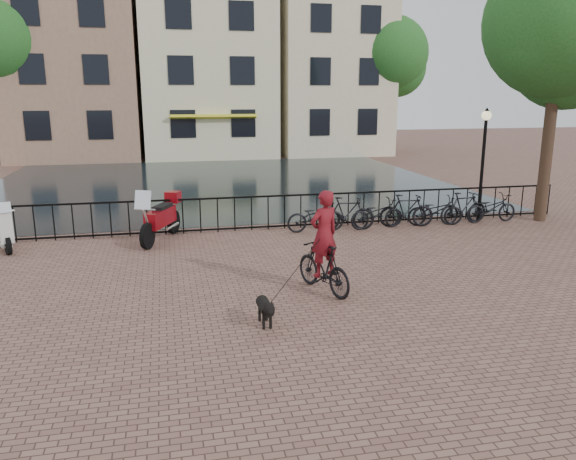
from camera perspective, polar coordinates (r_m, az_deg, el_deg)
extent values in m
plane|color=brown|center=(9.32, 4.07, -11.55)|extent=(100.00, 100.00, 0.00)
plane|color=black|center=(25.79, -6.90, 4.83)|extent=(20.00, 20.00, 0.00)
cube|color=black|center=(16.52, -3.75, 3.38)|extent=(20.00, 0.05, 0.05)
cube|color=black|center=(16.71, -3.70, 0.27)|extent=(20.00, 0.05, 0.05)
cube|color=#835D4C|center=(38.45, -20.84, 15.97)|extent=(7.50, 9.00, 12.00)
cube|color=beige|center=(38.20, -8.36, 15.96)|extent=(8.00, 9.00, 11.00)
cube|color=yellow|center=(33.52, -7.56, 11.34)|extent=(5.00, 0.60, 0.15)
cube|color=beige|center=(39.66, 3.74, 17.07)|extent=(7.00, 9.00, 12.50)
cylinder|color=black|center=(36.10, -26.70, 11.07)|extent=(0.36, 0.36, 6.30)
cylinder|color=black|center=(19.31, 24.99, 9.03)|extent=(0.36, 0.36, 5.60)
sphere|color=#1B531C|center=(19.38, 25.99, 18.47)|extent=(4.48, 4.48, 4.48)
cylinder|color=black|center=(37.93, 10.15, 12.09)|extent=(0.36, 0.36, 5.95)
sphere|color=#1B531C|center=(37.99, 10.38, 17.22)|extent=(4.76, 4.76, 4.76)
cylinder|color=black|center=(18.54, 19.10, 5.67)|extent=(0.10, 0.10, 3.20)
sphere|color=beige|center=(18.40, 19.52, 10.91)|extent=(0.30, 0.30, 0.30)
imported|color=black|center=(11.45, 3.62, -3.72)|extent=(1.11, 1.87, 1.08)
imported|color=maroon|center=(11.22, 3.69, 0.49)|extent=(0.90, 0.75, 2.12)
imported|color=black|center=(16.42, 2.82, 1.37)|extent=(1.73, 0.64, 0.90)
imported|color=black|center=(16.68, 5.98, 1.68)|extent=(1.72, 0.72, 1.00)
imported|color=black|center=(17.01, 9.01, 1.65)|extent=(1.78, 0.81, 0.90)
imported|color=black|center=(17.36, 11.94, 1.94)|extent=(1.71, 0.70, 1.00)
imported|color=black|center=(17.78, 14.73, 1.90)|extent=(1.78, 0.83, 0.90)
imported|color=black|center=(18.22, 17.40, 2.16)|extent=(1.71, 0.67, 1.00)
imported|color=black|center=(18.72, 19.92, 2.10)|extent=(1.74, 0.66, 0.90)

